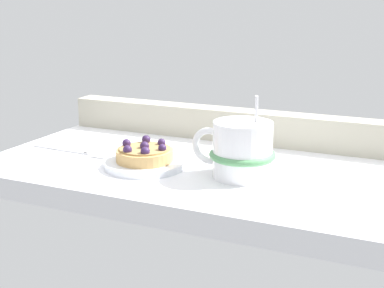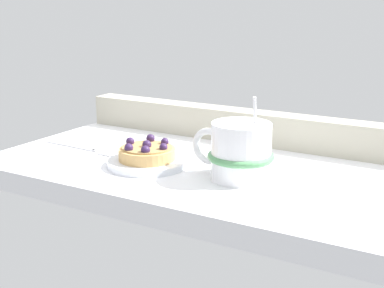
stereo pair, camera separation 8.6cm
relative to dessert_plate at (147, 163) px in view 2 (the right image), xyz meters
The scene contains 6 objects.
ground_plane 9.19cm from the dessert_plate, 38.71° to the left, with size 71.43×39.70×3.62cm, color white.
window_rail_back 24.10cm from the dessert_plate, 73.17° to the left, with size 70.00×4.95×6.23cm, color #B2AD99.
dessert_plate is the anchor object (origin of this frame).
raspberry_tart 1.83cm from the dessert_plate, 164.31° to the left, with size 9.60×9.60×3.46cm.
coffee_mug 16.87cm from the dessert_plate, ahead, with size 13.87×10.49×13.30cm.
dessert_fork 16.85cm from the dessert_plate, behind, with size 17.76×2.62×0.60cm.
Camera 2 is at (43.09, -76.74, 27.26)cm, focal length 50.08 mm.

